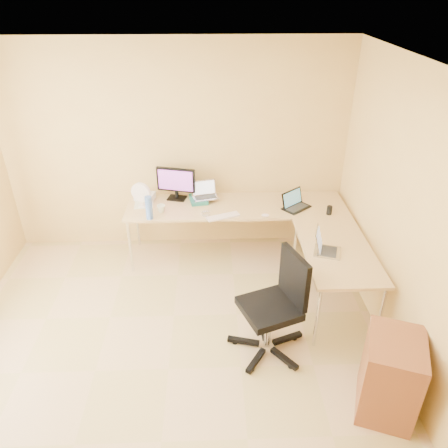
{
  "coord_description": "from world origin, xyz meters",
  "views": [
    {
      "loc": [
        0.42,
        -2.8,
        3.15
      ],
      "look_at": [
        0.55,
        1.1,
        0.9
      ],
      "focal_mm": 34.7,
      "sensor_mm": 36.0,
      "label": 1
    }
  ],
  "objects_px": {
    "water_bottle": "(149,208)",
    "laptop_return": "(328,244)",
    "desk_main": "(236,231)",
    "laptop_center": "(205,190)",
    "desk_fan": "(142,196)",
    "office_chair": "(269,309)",
    "laptop_black": "(297,200)",
    "mug": "(161,209)",
    "desk_return": "(333,277)",
    "cabinet": "(390,376)",
    "monitor": "(176,184)",
    "keyboard": "(223,217)"
  },
  "relations": [
    {
      "from": "water_bottle",
      "to": "laptop_return",
      "type": "bearing_deg",
      "value": -22.31
    },
    {
      "from": "desk_main",
      "to": "laptop_center",
      "type": "xyz_separation_m",
      "value": [
        -0.37,
        0.12,
        0.51
      ]
    },
    {
      "from": "desk_fan",
      "to": "office_chair",
      "type": "relative_size",
      "value": 0.29
    },
    {
      "from": "desk_fan",
      "to": "laptop_center",
      "type": "bearing_deg",
      "value": 28.14
    },
    {
      "from": "laptop_black",
      "to": "laptop_center",
      "type": "bearing_deg",
      "value": 128.46
    },
    {
      "from": "laptop_center",
      "to": "desk_main",
      "type": "bearing_deg",
      "value": -32.37
    },
    {
      "from": "laptop_center",
      "to": "mug",
      "type": "height_order",
      "value": "laptop_center"
    },
    {
      "from": "desk_return",
      "to": "cabinet",
      "type": "xyz_separation_m",
      "value": [
        0.13,
        -1.3,
        -0.01
      ]
    },
    {
      "from": "laptop_black",
      "to": "mug",
      "type": "bearing_deg",
      "value": 141.59
    },
    {
      "from": "water_bottle",
      "to": "desk_return",
      "type": "bearing_deg",
      "value": -19.49
    },
    {
      "from": "desk_main",
      "to": "water_bottle",
      "type": "height_order",
      "value": "water_bottle"
    },
    {
      "from": "desk_return",
      "to": "laptop_return",
      "type": "distance_m",
      "value": 0.49
    },
    {
      "from": "desk_return",
      "to": "cabinet",
      "type": "relative_size",
      "value": 1.78
    },
    {
      "from": "laptop_center",
      "to": "water_bottle",
      "type": "distance_m",
      "value": 0.76
    },
    {
      "from": "monitor",
      "to": "laptop_black",
      "type": "distance_m",
      "value": 1.48
    },
    {
      "from": "laptop_center",
      "to": "laptop_black",
      "type": "xyz_separation_m",
      "value": [
        1.09,
        -0.23,
        -0.04
      ]
    },
    {
      "from": "desk_fan",
      "to": "laptop_return",
      "type": "relative_size",
      "value": 0.99
    },
    {
      "from": "desk_main",
      "to": "monitor",
      "type": "height_order",
      "value": "monitor"
    },
    {
      "from": "desk_main",
      "to": "office_chair",
      "type": "xyz_separation_m",
      "value": [
        0.21,
        -1.62,
        0.14
      ]
    },
    {
      "from": "office_chair",
      "to": "cabinet",
      "type": "distance_m",
      "value": 1.13
    },
    {
      "from": "monitor",
      "to": "water_bottle",
      "type": "relative_size",
      "value": 1.73
    },
    {
      "from": "desk_return",
      "to": "laptop_return",
      "type": "bearing_deg",
      "value": -152.65
    },
    {
      "from": "desk_fan",
      "to": "laptop_return",
      "type": "distance_m",
      "value": 2.25
    },
    {
      "from": "desk_main",
      "to": "desk_return",
      "type": "height_order",
      "value": "same"
    },
    {
      "from": "laptop_return",
      "to": "office_chair",
      "type": "xyz_separation_m",
      "value": [
        -0.65,
        -0.56,
        -0.33
      ]
    },
    {
      "from": "desk_return",
      "to": "water_bottle",
      "type": "bearing_deg",
      "value": 160.51
    },
    {
      "from": "desk_return",
      "to": "laptop_black",
      "type": "height_order",
      "value": "laptop_black"
    },
    {
      "from": "desk_return",
      "to": "cabinet",
      "type": "distance_m",
      "value": 1.31
    },
    {
      "from": "monitor",
      "to": "cabinet",
      "type": "bearing_deg",
      "value": -39.55
    },
    {
      "from": "laptop_return",
      "to": "cabinet",
      "type": "distance_m",
      "value": 1.35
    },
    {
      "from": "mug",
      "to": "cabinet",
      "type": "height_order",
      "value": "mug"
    },
    {
      "from": "keyboard",
      "to": "water_bottle",
      "type": "bearing_deg",
      "value": 159.11
    },
    {
      "from": "monitor",
      "to": "desk_fan",
      "type": "xyz_separation_m",
      "value": [
        -0.4,
        -0.2,
        -0.06
      ]
    },
    {
      "from": "water_bottle",
      "to": "cabinet",
      "type": "bearing_deg",
      "value": -43.51
    },
    {
      "from": "monitor",
      "to": "laptop_return",
      "type": "xyz_separation_m",
      "value": [
        1.58,
        -1.26,
        -0.1
      ]
    },
    {
      "from": "desk_return",
      "to": "mug",
      "type": "height_order",
      "value": "mug"
    },
    {
      "from": "desk_main",
      "to": "cabinet",
      "type": "distance_m",
      "value": 2.55
    },
    {
      "from": "desk_main",
      "to": "monitor",
      "type": "xyz_separation_m",
      "value": [
        -0.73,
        0.2,
        0.57
      ]
    },
    {
      "from": "keyboard",
      "to": "mug",
      "type": "bearing_deg",
      "value": 147.04
    },
    {
      "from": "mug",
      "to": "laptop_center",
      "type": "bearing_deg",
      "value": 27.08
    },
    {
      "from": "desk_return",
      "to": "desk_fan",
      "type": "distance_m",
      "value": 2.38
    },
    {
      "from": "keyboard",
      "to": "desk_fan",
      "type": "height_order",
      "value": "desk_fan"
    },
    {
      "from": "laptop_black",
      "to": "cabinet",
      "type": "xyz_separation_m",
      "value": [
        0.39,
        -2.2,
        -0.47
      ]
    },
    {
      "from": "water_bottle",
      "to": "cabinet",
      "type": "relative_size",
      "value": 0.38
    },
    {
      "from": "desk_main",
      "to": "water_bottle",
      "type": "distance_m",
      "value": 1.17
    },
    {
      "from": "desk_main",
      "to": "laptop_return",
      "type": "relative_size",
      "value": 8.72
    },
    {
      "from": "desk_return",
      "to": "desk_main",
      "type": "bearing_deg",
      "value": 134.27
    },
    {
      "from": "desk_return",
      "to": "keyboard",
      "type": "xyz_separation_m",
      "value": [
        -1.15,
        0.7,
        0.37
      ]
    },
    {
      "from": "cabinet",
      "to": "laptop_return",
      "type": "bearing_deg",
      "value": 121.83
    },
    {
      "from": "office_chair",
      "to": "cabinet",
      "type": "bearing_deg",
      "value": -58.38
    }
  ]
}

